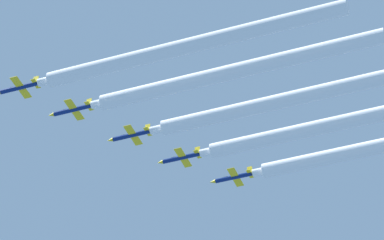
{
  "coord_description": "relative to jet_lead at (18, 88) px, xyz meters",
  "views": [
    {
      "loc": [
        -211.03,
        -93.46,
        2.21
      ],
      "look_at": [
        0.07,
        -16.78,
        183.96
      ],
      "focal_mm": 111.03,
      "sensor_mm": 36.0,
      "label": 1
    }
  ],
  "objects": [
    {
      "name": "smoke_trail_second_echelon",
      "position": [
        10.61,
        -50.85,
        -1.32
      ],
      "size": [
        3.71,
        72.32,
        3.71
      ],
      "color": "white"
    },
    {
      "name": "smoke_trail_fourth_echelon",
      "position": [
        33.74,
        -73.08,
        -4.56
      ],
      "size": [
        3.71,
        77.39,
        3.71
      ],
      "color": "white"
    },
    {
      "name": "jet_fifth_echelon",
      "position": [
        44.63,
        -39.23,
        -5.71
      ],
      "size": [
        8.18,
        11.91,
        2.86
      ],
      "color": "navy"
    },
    {
      "name": "jet_fourth_echelon",
      "position": [
        33.74,
        -28.96,
        -4.53
      ],
      "size": [
        8.18,
        11.91,
        2.86
      ],
      "color": "navy"
    },
    {
      "name": "smoke_trail_lead",
      "position": [
        0.0,
        -43.28,
        -0.03
      ],
      "size": [
        3.71,
        75.71,
        3.71
      ],
      "color": "white"
    },
    {
      "name": "smoke_trail_third_echelon",
      "position": [
        22.85,
        -68.0,
        -2.97
      ],
      "size": [
        3.71,
        85.55,
        3.71
      ],
      "color": "white"
    },
    {
      "name": "jet_third_echelon",
      "position": [
        22.85,
        -19.81,
        -2.94
      ],
      "size": [
        8.18,
        11.91,
        2.86
      ],
      "color": "navy"
    },
    {
      "name": "jet_lead",
      "position": [
        0.0,
        0.0,
        0.0
      ],
      "size": [
        8.18,
        11.91,
        2.86
      ],
      "color": "navy"
    },
    {
      "name": "jet_second_echelon",
      "position": [
        10.61,
        -9.27,
        -1.29
      ],
      "size": [
        8.18,
        11.91,
        2.86
      ],
      "color": "navy"
    }
  ]
}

